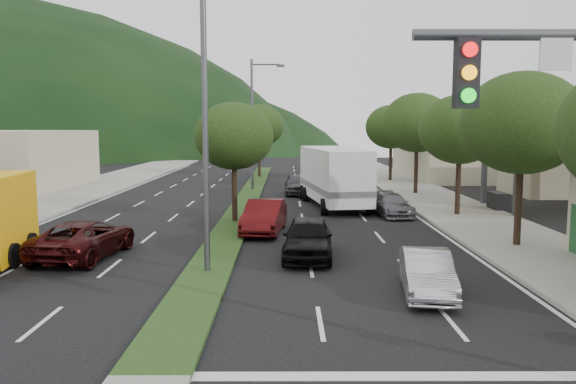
{
  "coord_description": "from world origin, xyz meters",
  "views": [
    {
      "loc": [
        2.65,
        -10.35,
        4.89
      ],
      "look_at": [
        2.71,
        12.35,
        2.25
      ],
      "focal_mm": 35.0,
      "sensor_mm": 36.0,
      "label": 1
    }
  ],
  "objects_px": {
    "tree_r_c": "(460,130)",
    "car_queue_e": "(297,184)",
    "car_queue_a": "(308,238)",
    "car_queue_d": "(346,192)",
    "streetlight_mid": "(255,118)",
    "tree_r_b": "(522,123)",
    "tree_med_near": "(234,136)",
    "car_queue_c": "(264,217)",
    "tree_r_e": "(391,127)",
    "car_queue_f": "(358,179)",
    "sedan_silver": "(427,273)",
    "streetlight_near": "(211,105)",
    "car_queue_b": "(391,205)",
    "tree_med_far": "(259,126)",
    "tree_r_d": "(417,123)",
    "suv_maroon": "(84,239)",
    "motorhome": "(334,175)"
  },
  "relations": [
    {
      "from": "tree_r_c",
      "to": "car_queue_e",
      "type": "distance_m",
      "value": 14.04
    },
    {
      "from": "car_queue_a",
      "to": "car_queue_d",
      "type": "distance_m",
      "value": 15.31
    },
    {
      "from": "car_queue_a",
      "to": "car_queue_d",
      "type": "bearing_deg",
      "value": 82.11
    },
    {
      "from": "streetlight_mid",
      "to": "tree_r_b",
      "type": "bearing_deg",
      "value": -60.68
    },
    {
      "from": "tree_r_c",
      "to": "streetlight_mid",
      "type": "distance_m",
      "value": 17.57
    },
    {
      "from": "tree_med_near",
      "to": "car_queue_c",
      "type": "distance_m",
      "value": 4.82
    },
    {
      "from": "tree_r_e",
      "to": "car_queue_f",
      "type": "height_order",
      "value": "tree_r_e"
    },
    {
      "from": "tree_r_c",
      "to": "car_queue_c",
      "type": "height_order",
      "value": "tree_r_c"
    },
    {
      "from": "tree_med_near",
      "to": "sedan_silver",
      "type": "bearing_deg",
      "value": -61.31
    },
    {
      "from": "sedan_silver",
      "to": "car_queue_a",
      "type": "relative_size",
      "value": 0.87
    },
    {
      "from": "car_queue_f",
      "to": "tree_r_c",
      "type": "bearing_deg",
      "value": -71.34
    },
    {
      "from": "tree_r_c",
      "to": "car_queue_a",
      "type": "distance_m",
      "value": 13.51
    },
    {
      "from": "tree_med_near",
      "to": "car_queue_e",
      "type": "xyz_separation_m",
      "value": [
        3.39,
        12.33,
        -3.69
      ]
    },
    {
      "from": "streetlight_near",
      "to": "car_queue_d",
      "type": "height_order",
      "value": "streetlight_near"
    },
    {
      "from": "car_queue_c",
      "to": "car_queue_e",
      "type": "distance_m",
      "value": 15.1
    },
    {
      "from": "tree_med_near",
      "to": "car_queue_c",
      "type": "relative_size",
      "value": 1.31
    },
    {
      "from": "tree_r_b",
      "to": "car_queue_b",
      "type": "relative_size",
      "value": 1.64
    },
    {
      "from": "sedan_silver",
      "to": "car_queue_c",
      "type": "relative_size",
      "value": 0.85
    },
    {
      "from": "tree_med_far",
      "to": "streetlight_near",
      "type": "distance_m",
      "value": 36.01
    },
    {
      "from": "tree_r_d",
      "to": "streetlight_near",
      "type": "relative_size",
      "value": 0.72
    },
    {
      "from": "car_queue_b",
      "to": "car_queue_e",
      "type": "bearing_deg",
      "value": 108.91
    },
    {
      "from": "tree_r_d",
      "to": "tree_med_near",
      "type": "distance_m",
      "value": 16.99
    },
    {
      "from": "tree_r_e",
      "to": "sedan_silver",
      "type": "height_order",
      "value": "tree_r_e"
    },
    {
      "from": "tree_med_near",
      "to": "tree_r_b",
      "type": "bearing_deg",
      "value": -26.57
    },
    {
      "from": "tree_r_d",
      "to": "car_queue_a",
      "type": "relative_size",
      "value": 1.6
    },
    {
      "from": "streetlight_mid",
      "to": "car_queue_f",
      "type": "xyz_separation_m",
      "value": [
        8.27,
        2.33,
        -4.93
      ]
    },
    {
      "from": "suv_maroon",
      "to": "car_queue_d",
      "type": "bearing_deg",
      "value": -120.31
    },
    {
      "from": "tree_r_c",
      "to": "tree_r_e",
      "type": "relative_size",
      "value": 0.97
    },
    {
      "from": "tree_med_near",
      "to": "car_queue_d",
      "type": "relative_size",
      "value": 1.13
    },
    {
      "from": "car_queue_a",
      "to": "car_queue_b",
      "type": "bearing_deg",
      "value": 67.16
    },
    {
      "from": "tree_med_far",
      "to": "tree_med_near",
      "type": "bearing_deg",
      "value": -90.0
    },
    {
      "from": "tree_r_b",
      "to": "streetlight_near",
      "type": "relative_size",
      "value": 0.69
    },
    {
      "from": "tree_r_c",
      "to": "sedan_silver",
      "type": "bearing_deg",
      "value": -110.06
    },
    {
      "from": "streetlight_mid",
      "to": "car_queue_e",
      "type": "bearing_deg",
      "value": -39.99
    },
    {
      "from": "car_queue_b",
      "to": "car_queue_e",
      "type": "height_order",
      "value": "car_queue_e"
    },
    {
      "from": "tree_r_e",
      "to": "sedan_silver",
      "type": "relative_size",
      "value": 1.72
    },
    {
      "from": "tree_med_far",
      "to": "car_queue_b",
      "type": "relative_size",
      "value": 1.64
    },
    {
      "from": "streetlight_near",
      "to": "tree_r_d",
      "type": "bearing_deg",
      "value": 61.8
    },
    {
      "from": "tree_r_b",
      "to": "car_queue_f",
      "type": "relative_size",
      "value": 1.53
    },
    {
      "from": "tree_med_near",
      "to": "car_queue_b",
      "type": "relative_size",
      "value": 1.42
    },
    {
      "from": "tree_r_b",
      "to": "car_queue_f",
      "type": "xyz_separation_m",
      "value": [
        -3.52,
        23.33,
        -4.38
      ]
    },
    {
      "from": "tree_med_far",
      "to": "car_queue_c",
      "type": "xyz_separation_m",
      "value": [
        1.62,
        -28.67,
        -4.25
      ]
    },
    {
      "from": "car_queue_d",
      "to": "streetlight_near",
      "type": "bearing_deg",
      "value": -105.75
    },
    {
      "from": "tree_r_e",
      "to": "car_queue_f",
      "type": "distance_m",
      "value": 7.22
    },
    {
      "from": "tree_r_b",
      "to": "tree_r_c",
      "type": "height_order",
      "value": "tree_r_b"
    },
    {
      "from": "car_queue_c",
      "to": "tree_r_c",
      "type": "bearing_deg",
      "value": 30.75
    },
    {
      "from": "tree_r_e",
      "to": "tree_med_near",
      "type": "relative_size",
      "value": 1.11
    },
    {
      "from": "tree_r_d",
      "to": "car_queue_b",
      "type": "height_order",
      "value": "tree_r_d"
    },
    {
      "from": "car_queue_d",
      "to": "tree_med_near",
      "type": "bearing_deg",
      "value": -127.34
    },
    {
      "from": "motorhome",
      "to": "streetlight_near",
      "type": "bearing_deg",
      "value": -116.36
    }
  ]
}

